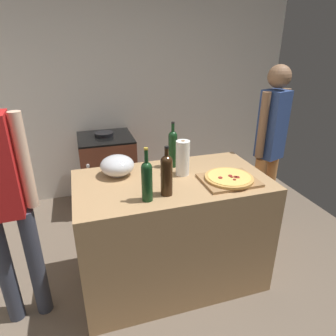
{
  "coord_description": "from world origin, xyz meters",
  "views": [
    {
      "loc": [
        -0.56,
        -1.13,
        1.89
      ],
      "look_at": [
        0.06,
        0.87,
        0.98
      ],
      "focal_mm": 31.81,
      "sensor_mm": 36.0,
      "label": 1
    }
  ],
  "objects_px": {
    "mixing_bowl": "(117,165)",
    "stove": "(108,171)",
    "paper_towel_roll": "(183,158)",
    "wine_bottle_dark": "(173,147)",
    "wine_bottle_green": "(147,179)",
    "person_in_red": "(270,144)",
    "wine_bottle_amber": "(167,173)",
    "person_in_stripes": "(2,194)",
    "pizza": "(229,178)"
  },
  "relations": [
    {
      "from": "paper_towel_roll",
      "to": "pizza",
      "type": "bearing_deg",
      "value": -37.59
    },
    {
      "from": "pizza",
      "to": "person_in_red",
      "type": "xyz_separation_m",
      "value": [
        0.71,
        0.53,
        0.02
      ]
    },
    {
      "from": "pizza",
      "to": "stove",
      "type": "relative_size",
      "value": 0.39
    },
    {
      "from": "wine_bottle_amber",
      "to": "person_in_red",
      "type": "xyz_separation_m",
      "value": [
        1.21,
        0.59,
        -0.11
      ]
    },
    {
      "from": "wine_bottle_amber",
      "to": "stove",
      "type": "height_order",
      "value": "wine_bottle_amber"
    },
    {
      "from": "person_in_stripes",
      "to": "person_in_red",
      "type": "bearing_deg",
      "value": 10.98
    },
    {
      "from": "mixing_bowl",
      "to": "person_in_stripes",
      "type": "distance_m",
      "value": 0.79
    },
    {
      "from": "mixing_bowl",
      "to": "stove",
      "type": "bearing_deg",
      "value": 88.77
    },
    {
      "from": "paper_towel_roll",
      "to": "person_in_stripes",
      "type": "height_order",
      "value": "person_in_stripes"
    },
    {
      "from": "person_in_stripes",
      "to": "mixing_bowl",
      "type": "bearing_deg",
      "value": 18.48
    },
    {
      "from": "mixing_bowl",
      "to": "wine_bottle_amber",
      "type": "relative_size",
      "value": 0.75
    },
    {
      "from": "mixing_bowl",
      "to": "person_in_stripes",
      "type": "bearing_deg",
      "value": -161.52
    },
    {
      "from": "mixing_bowl",
      "to": "wine_bottle_green",
      "type": "height_order",
      "value": "wine_bottle_green"
    },
    {
      "from": "paper_towel_roll",
      "to": "wine_bottle_dark",
      "type": "height_order",
      "value": "wine_bottle_dark"
    },
    {
      "from": "stove",
      "to": "person_in_stripes",
      "type": "bearing_deg",
      "value": -117.89
    },
    {
      "from": "wine_bottle_green",
      "to": "person_in_red",
      "type": "relative_size",
      "value": 0.21
    },
    {
      "from": "paper_towel_roll",
      "to": "wine_bottle_amber",
      "type": "bearing_deg",
      "value": -127.64
    },
    {
      "from": "mixing_bowl",
      "to": "wine_bottle_dark",
      "type": "distance_m",
      "value": 0.47
    },
    {
      "from": "stove",
      "to": "person_in_red",
      "type": "relative_size",
      "value": 0.54
    },
    {
      "from": "mixing_bowl",
      "to": "paper_towel_roll",
      "type": "relative_size",
      "value": 0.94
    },
    {
      "from": "wine_bottle_green",
      "to": "person_in_red",
      "type": "bearing_deg",
      "value": 24.9
    },
    {
      "from": "pizza",
      "to": "mixing_bowl",
      "type": "xyz_separation_m",
      "value": [
        -0.76,
        0.35,
        0.05
      ]
    },
    {
      "from": "wine_bottle_green",
      "to": "wine_bottle_dark",
      "type": "bearing_deg",
      "value": 55.83
    },
    {
      "from": "wine_bottle_green",
      "to": "person_in_stripes",
      "type": "xyz_separation_m",
      "value": [
        -0.87,
        0.2,
        -0.06
      ]
    },
    {
      "from": "wine_bottle_dark",
      "to": "person_in_stripes",
      "type": "bearing_deg",
      "value": -166.43
    },
    {
      "from": "pizza",
      "to": "paper_towel_roll",
      "type": "bearing_deg",
      "value": 142.41
    },
    {
      "from": "wine_bottle_amber",
      "to": "person_in_stripes",
      "type": "height_order",
      "value": "person_in_stripes"
    },
    {
      "from": "pizza",
      "to": "person_in_red",
      "type": "distance_m",
      "value": 0.89
    },
    {
      "from": "wine_bottle_dark",
      "to": "stove",
      "type": "bearing_deg",
      "value": 110.26
    },
    {
      "from": "paper_towel_roll",
      "to": "wine_bottle_green",
      "type": "bearing_deg",
      "value": -138.53
    },
    {
      "from": "pizza",
      "to": "person_in_stripes",
      "type": "bearing_deg",
      "value": 176.08
    },
    {
      "from": "pizza",
      "to": "wine_bottle_dark",
      "type": "height_order",
      "value": "wine_bottle_dark"
    },
    {
      "from": "wine_bottle_dark",
      "to": "wine_bottle_amber",
      "type": "bearing_deg",
      "value": -112.79
    },
    {
      "from": "pizza",
      "to": "paper_towel_roll",
      "type": "distance_m",
      "value": 0.37
    },
    {
      "from": "paper_towel_roll",
      "to": "wine_bottle_dark",
      "type": "xyz_separation_m",
      "value": [
        -0.02,
        0.17,
        0.03
      ]
    },
    {
      "from": "pizza",
      "to": "wine_bottle_green",
      "type": "bearing_deg",
      "value": -171.78
    },
    {
      "from": "mixing_bowl",
      "to": "stove",
      "type": "relative_size",
      "value": 0.28
    },
    {
      "from": "paper_towel_roll",
      "to": "wine_bottle_amber",
      "type": "distance_m",
      "value": 0.34
    },
    {
      "from": "wine_bottle_amber",
      "to": "wine_bottle_dark",
      "type": "bearing_deg",
      "value": 67.21
    },
    {
      "from": "pizza",
      "to": "person_in_red",
      "type": "relative_size",
      "value": 0.21
    },
    {
      "from": "wine_bottle_amber",
      "to": "stove",
      "type": "xyz_separation_m",
      "value": [
        -0.24,
        1.61,
        -0.64
      ]
    },
    {
      "from": "pizza",
      "to": "wine_bottle_green",
      "type": "xyz_separation_m",
      "value": [
        -0.64,
        -0.09,
        0.12
      ]
    },
    {
      "from": "stove",
      "to": "person_in_stripes",
      "type": "distance_m",
      "value": 1.75
    },
    {
      "from": "wine_bottle_amber",
      "to": "wine_bottle_green",
      "type": "bearing_deg",
      "value": -164.76
    },
    {
      "from": "wine_bottle_amber",
      "to": "stove",
      "type": "relative_size",
      "value": 0.37
    },
    {
      "from": "wine_bottle_dark",
      "to": "stove",
      "type": "height_order",
      "value": "wine_bottle_dark"
    },
    {
      "from": "wine_bottle_green",
      "to": "pizza",
      "type": "bearing_deg",
      "value": 8.22
    },
    {
      "from": "mixing_bowl",
      "to": "wine_bottle_dark",
      "type": "relative_size",
      "value": 0.69
    },
    {
      "from": "stove",
      "to": "person_in_red",
      "type": "distance_m",
      "value": 1.85
    },
    {
      "from": "mixing_bowl",
      "to": "stove",
      "type": "xyz_separation_m",
      "value": [
        0.03,
        1.21,
        -0.57
      ]
    }
  ]
}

